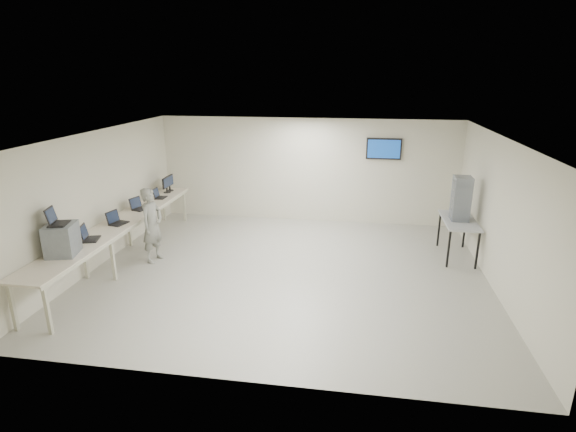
% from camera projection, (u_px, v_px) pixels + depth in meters
% --- Properties ---
extents(room, '(8.01, 7.01, 2.81)m').
position_uv_depth(room, '(289.00, 206.00, 8.89)').
color(room, '#ADAA9A').
rests_on(room, ground).
extents(workbench, '(0.76, 6.00, 0.90)m').
position_uv_depth(workbench, '(120.00, 225.00, 9.55)').
color(workbench, beige).
rests_on(workbench, ground).
extents(equipment_box, '(0.58, 0.63, 0.55)m').
position_uv_depth(equipment_box, '(62.00, 239.00, 7.76)').
color(equipment_box, gray).
rests_on(equipment_box, workbench).
extents(laptop_on_box, '(0.39, 0.43, 0.29)m').
position_uv_depth(laptop_on_box, '(56.00, 220.00, 7.66)').
color(laptop_on_box, black).
rests_on(laptop_on_box, equipment_box).
extents(laptop_0, '(0.40, 0.43, 0.29)m').
position_uv_depth(laptop_0, '(88.00, 236.00, 8.50)').
color(laptop_0, black).
rests_on(laptop_0, workbench).
extents(laptop_1, '(0.37, 0.41, 0.28)m').
position_uv_depth(laptop_1, '(116.00, 221.00, 9.39)').
color(laptop_1, black).
rests_on(laptop_1, workbench).
extents(laptop_2, '(0.39, 0.42, 0.28)m').
position_uv_depth(laptop_2, '(139.00, 206.00, 10.40)').
color(laptop_2, black).
rests_on(laptop_2, workbench).
extents(laptop_3, '(0.27, 0.33, 0.25)m').
position_uv_depth(laptop_3, '(159.00, 195.00, 11.33)').
color(laptop_3, black).
rests_on(laptop_3, workbench).
extents(monitor_near, '(0.19, 0.42, 0.41)m').
position_uv_depth(monitor_near, '(166.00, 183.00, 11.79)').
color(monitor_near, black).
rests_on(monitor_near, workbench).
extents(monitor_far, '(0.19, 0.42, 0.42)m').
position_uv_depth(monitor_far, '(169.00, 182.00, 11.97)').
color(monitor_far, black).
rests_on(monitor_far, workbench).
extents(soldier, '(0.50, 0.66, 1.63)m').
position_uv_depth(soldier, '(152.00, 225.00, 9.60)').
color(soldier, slate).
rests_on(soldier, ground).
extents(side_table, '(0.68, 1.45, 0.87)m').
position_uv_depth(side_table, '(459.00, 223.00, 9.80)').
color(side_table, '#A4A6A7').
rests_on(side_table, ground).
extents(storage_bins, '(0.36, 0.40, 0.96)m').
position_uv_depth(storage_bins, '(461.00, 198.00, 9.63)').
color(storage_bins, gray).
rests_on(storage_bins, side_table).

